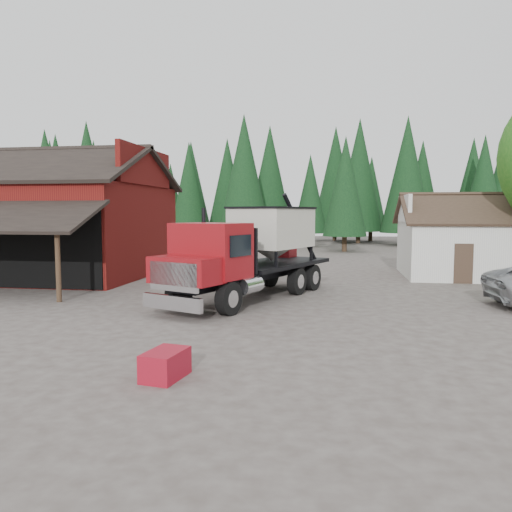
# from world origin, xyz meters

# --- Properties ---
(ground) EXTENTS (120.00, 120.00, 0.00)m
(ground) POSITION_xyz_m (0.00, 0.00, 0.00)
(ground) COLOR #483E38
(ground) RESTS_ON ground
(red_barn) EXTENTS (12.80, 13.63, 7.18)m
(red_barn) POSITION_xyz_m (-11.00, 9.90, 2.69)
(red_barn) COLOR maroon
(red_barn) RESTS_ON ground
(farmhouse) EXTENTS (8.60, 6.42, 4.65)m
(farmhouse) POSITION_xyz_m (13.00, 13.00, 1.67)
(farmhouse) COLOR silver
(farmhouse) RESTS_ON ground
(conifer_backdrop) EXTENTS (76.00, 16.00, 16.00)m
(conifer_backdrop) POSITION_xyz_m (0.00, 42.00, 0.00)
(conifer_backdrop) COLOR black
(conifer_backdrop) RESTS_ON ground
(near_pine_a) EXTENTS (4.40, 4.40, 11.40)m
(near_pine_a) POSITION_xyz_m (-22.00, 28.00, 6.39)
(near_pine_a) COLOR #382619
(near_pine_a) RESTS_ON ground
(near_pine_b) EXTENTS (3.96, 3.96, 10.40)m
(near_pine_b) POSITION_xyz_m (6.00, 30.00, 5.89)
(near_pine_b) COLOR #382619
(near_pine_b) RESTS_ON ground
(near_pine_d) EXTENTS (5.28, 5.28, 13.40)m
(near_pine_d) POSITION_xyz_m (-4.00, 34.00, 7.39)
(near_pine_d) COLOR #382619
(near_pine_d) RESTS_ON ground
(feed_truck) EXTENTS (6.15, 9.94, 4.38)m
(feed_truck) POSITION_xyz_m (1.83, 4.02, 2.05)
(feed_truck) COLOR black
(feed_truck) RESTS_ON ground
(equip_box) EXTENTS (0.88, 1.21, 0.60)m
(equip_box) POSITION_xyz_m (1.64, -6.00, 0.30)
(equip_box) COLOR maroon
(equip_box) RESTS_ON ground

